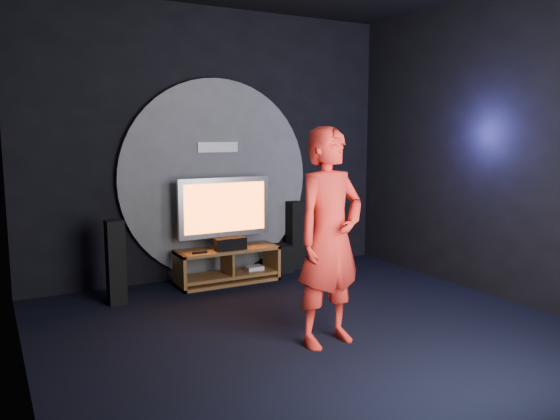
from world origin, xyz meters
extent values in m
plane|color=black|center=(0.00, 0.00, 0.00)|extent=(5.00, 5.00, 0.00)
cube|color=black|center=(0.00, 2.50, 1.75)|extent=(5.00, 0.04, 3.50)
cube|color=black|center=(-2.50, 0.00, 1.75)|extent=(0.04, 5.00, 3.50)
cube|color=black|center=(2.50, 0.00, 1.75)|extent=(0.04, 5.00, 3.50)
cylinder|color=#515156|center=(0.00, 2.44, 1.30)|extent=(2.60, 0.08, 2.60)
cube|color=white|center=(0.00, 2.39, 1.72)|extent=(0.55, 0.03, 0.13)
cube|color=#9E6D31|center=(-0.03, 2.05, 0.43)|extent=(1.31, 0.45, 0.04)
cube|color=#9E6D31|center=(-0.03, 2.05, 0.10)|extent=(1.27, 0.42, 0.04)
cube|color=#9E6D31|center=(-0.67, 2.05, 0.23)|extent=(0.04, 0.45, 0.45)
cube|color=#9E6D31|center=(0.60, 2.05, 0.23)|extent=(0.04, 0.45, 0.45)
cube|color=#9E6D31|center=(-0.03, 2.05, 0.27)|extent=(0.03, 0.40, 0.29)
cube|color=#9E6D31|center=(-0.03, 2.05, 0.02)|extent=(1.31, 0.45, 0.04)
cube|color=white|center=(0.35, 2.05, 0.14)|extent=(0.22, 0.16, 0.05)
cube|color=#A7A6AD|center=(-0.03, 2.12, 0.47)|extent=(0.36, 0.22, 0.04)
cylinder|color=#A7A6AD|center=(-0.03, 2.12, 0.54)|extent=(0.07, 0.07, 0.10)
cube|color=#A7A6AD|center=(-0.03, 2.12, 0.97)|extent=(1.22, 0.06, 0.76)
cube|color=orange|center=(-0.03, 2.09, 0.97)|extent=(1.09, 0.01, 0.62)
cube|color=black|center=(-0.03, 1.95, 0.53)|extent=(0.40, 0.15, 0.15)
cube|color=black|center=(-0.45, 1.93, 0.46)|extent=(0.18, 0.05, 0.02)
cube|color=black|center=(-1.46, 1.84, 0.47)|extent=(0.19, 0.21, 0.95)
cube|color=black|center=(1.11, 2.30, 0.47)|extent=(0.19, 0.21, 0.95)
cube|color=black|center=(0.82, 2.25, 0.18)|extent=(0.33, 0.33, 0.37)
imported|color=red|center=(-0.02, -0.26, 0.98)|extent=(0.77, 0.56, 1.96)
camera|label=1|loc=(-2.69, -4.24, 1.91)|focal=35.00mm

